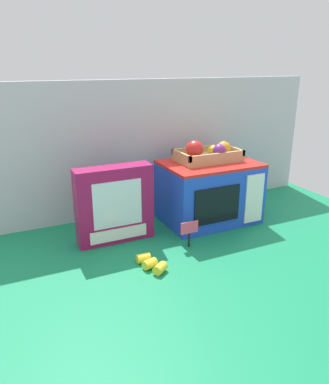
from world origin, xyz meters
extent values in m
plane|color=#147A4C|center=(0.00, 0.00, 0.00)|extent=(1.70, 1.70, 0.00)
cube|color=#B7BABF|center=(0.00, 0.25, 0.29)|extent=(1.61, 0.03, 0.58)
cube|color=blue|center=(0.16, 0.02, 0.12)|extent=(0.39, 0.27, 0.24)
cube|color=red|center=(0.16, 0.02, 0.25)|extent=(0.39, 0.27, 0.01)
cube|color=black|center=(0.11, -0.12, 0.12)|extent=(0.20, 0.01, 0.15)
cube|color=white|center=(0.29, -0.12, 0.12)|extent=(0.09, 0.01, 0.20)
cube|color=tan|center=(0.16, 0.05, 0.27)|extent=(0.26, 0.16, 0.02)
cube|color=tan|center=(0.16, -0.03, 0.29)|extent=(0.26, 0.01, 0.02)
cube|color=tan|center=(0.16, 0.12, 0.29)|extent=(0.26, 0.01, 0.02)
cube|color=tan|center=(0.04, 0.05, 0.29)|extent=(0.01, 0.16, 0.02)
cube|color=tan|center=(0.29, 0.05, 0.29)|extent=(0.01, 0.16, 0.02)
sphere|color=red|center=(0.09, 0.03, 0.31)|extent=(0.07, 0.07, 0.07)
ellipsoid|color=yellow|center=(0.19, 0.05, 0.30)|extent=(0.06, 0.07, 0.04)
sphere|color=orange|center=(0.22, 0.02, 0.31)|extent=(0.06, 0.06, 0.06)
sphere|color=#72287F|center=(0.19, 0.00, 0.31)|extent=(0.05, 0.05, 0.05)
cube|color=#99144C|center=(-0.27, 0.00, 0.14)|extent=(0.29, 0.08, 0.29)
cube|color=silver|center=(-0.27, -0.04, 0.16)|extent=(0.18, 0.00, 0.17)
cube|color=white|center=(-0.27, -0.04, 0.04)|extent=(0.22, 0.00, 0.05)
cylinder|color=black|center=(-0.04, -0.17, 0.03)|extent=(0.01, 0.01, 0.06)
cube|color=#F44C6B|center=(-0.04, -0.17, 0.08)|extent=(0.07, 0.00, 0.05)
cylinder|color=yellow|center=(-0.24, -0.21, 0.02)|extent=(0.05, 0.03, 0.03)
cylinder|color=yellow|center=(-0.23, -0.25, 0.02)|extent=(0.05, 0.04, 0.03)
cylinder|color=yellow|center=(-0.21, -0.29, 0.02)|extent=(0.06, 0.05, 0.03)
camera|label=1|loc=(-0.65, -1.26, 0.64)|focal=35.03mm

